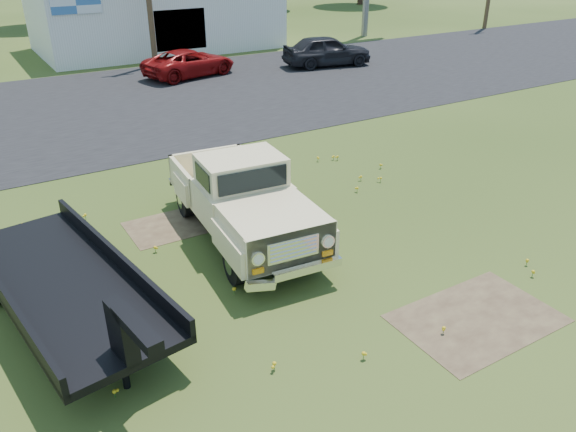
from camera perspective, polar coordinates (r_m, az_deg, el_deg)
The scene contains 9 objects.
ground at distance 12.15m, azimuth 3.31°, elevation -5.27°, with size 140.00×140.00×0.00m, color #2B4014.
asphalt_lot at distance 25.02m, azimuth -16.70°, elevation 10.71°, with size 90.00×14.00×0.02m, color black.
dirt_patch_a at distance 11.22m, azimuth 18.65°, elevation -9.85°, with size 3.00×2.00×0.01m, color #493627.
dirt_patch_b at distance 14.12m, azimuth -11.54°, elevation -0.95°, with size 2.20×1.60×0.01m, color #493627.
commercial_building at distance 37.64m, azimuth -13.26°, elevation 19.45°, with size 14.20×8.20×4.15m.
vintage_pickup_truck at distance 12.90m, azimuth -4.67°, elevation 1.85°, with size 2.19×5.63×2.04m, color beige, non-canonical shape.
flatbed_trailer at distance 11.00m, azimuth -21.86°, elevation -5.84°, with size 2.10×6.30×1.72m, color black, non-canonical shape.
red_pickup at distance 29.50m, azimuth -9.97°, elevation 15.05°, with size 2.19×4.75×1.32m, color maroon.
dark_sedan at distance 31.60m, azimuth 3.98°, elevation 16.40°, with size 1.91×4.75×1.62m, color black.
Camera 1 is at (-5.92, -8.44, 6.42)m, focal length 35.00 mm.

